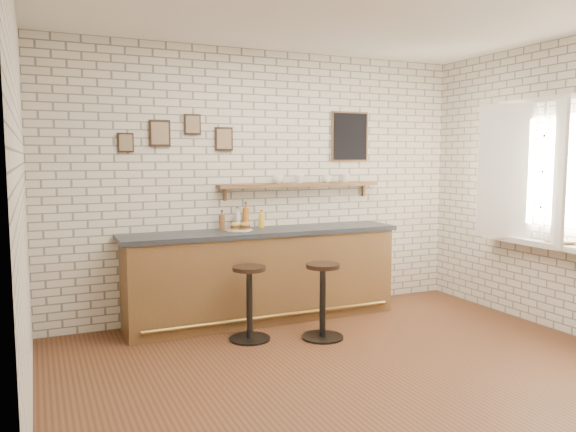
% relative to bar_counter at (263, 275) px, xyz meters
% --- Properties ---
extents(ground, '(5.00, 5.00, 0.00)m').
position_rel_bar_counter_xyz_m(ground, '(0.15, -1.70, -0.51)').
color(ground, brown).
rests_on(ground, ground).
extents(bar_counter, '(3.10, 0.65, 1.01)m').
position_rel_bar_counter_xyz_m(bar_counter, '(0.00, 0.00, 0.00)').
color(bar_counter, brown).
rests_on(bar_counter, ground).
extents(sandwich_plate, '(0.28, 0.28, 0.01)m').
position_rel_bar_counter_xyz_m(sandwich_plate, '(-0.26, 0.04, 0.51)').
color(sandwich_plate, white).
rests_on(sandwich_plate, bar_counter).
extents(ciabatta_sandwich, '(0.25, 0.19, 0.07)m').
position_rel_bar_counter_xyz_m(ciabatta_sandwich, '(-0.25, 0.04, 0.55)').
color(ciabatta_sandwich, tan).
rests_on(ciabatta_sandwich, sandwich_plate).
extents(potato_chips, '(0.26, 0.18, 0.00)m').
position_rel_bar_counter_xyz_m(potato_chips, '(-0.28, 0.04, 0.52)').
color(potato_chips, '#C28644').
rests_on(potato_chips, sandwich_plate).
extents(bitters_bottle_brown, '(0.07, 0.07, 0.21)m').
position_rel_bar_counter_xyz_m(bitters_bottle_brown, '(-0.41, 0.19, 0.59)').
color(bitters_bottle_brown, brown).
rests_on(bitters_bottle_brown, bar_counter).
extents(bitters_bottle_white, '(0.06, 0.06, 0.24)m').
position_rel_bar_counter_xyz_m(bitters_bottle_white, '(-0.23, 0.19, 0.60)').
color(bitters_bottle_white, beige).
rests_on(bitters_bottle_white, bar_counter).
extents(bitters_bottle_amber, '(0.07, 0.07, 0.29)m').
position_rel_bar_counter_xyz_m(bitters_bottle_amber, '(-0.13, 0.19, 0.62)').
color(bitters_bottle_amber, '#AB5F1B').
rests_on(bitters_bottle_amber, bar_counter).
extents(condiment_bottle_yellow, '(0.06, 0.06, 0.20)m').
position_rel_bar_counter_xyz_m(condiment_bottle_yellow, '(0.06, 0.19, 0.59)').
color(condiment_bottle_yellow, yellow).
rests_on(condiment_bottle_yellow, bar_counter).
extents(bar_stool_left, '(0.41, 0.41, 0.74)m').
position_rel_bar_counter_xyz_m(bar_stool_left, '(-0.38, -0.59, -0.11)').
color(bar_stool_left, black).
rests_on(bar_stool_left, ground).
extents(bar_stool_right, '(0.42, 0.42, 0.75)m').
position_rel_bar_counter_xyz_m(bar_stool_right, '(0.30, -0.85, -0.10)').
color(bar_stool_right, black).
rests_on(bar_stool_right, ground).
extents(wall_shelf, '(2.00, 0.18, 0.18)m').
position_rel_bar_counter_xyz_m(wall_shelf, '(0.55, 0.20, 0.97)').
color(wall_shelf, brown).
rests_on(wall_shelf, ground).
extents(shelf_cup_a, '(0.15, 0.15, 0.10)m').
position_rel_bar_counter_xyz_m(shelf_cup_a, '(0.27, 0.20, 1.04)').
color(shelf_cup_a, white).
rests_on(shelf_cup_a, wall_shelf).
extents(shelf_cup_b, '(0.16, 0.16, 0.10)m').
position_rel_bar_counter_xyz_m(shelf_cup_b, '(0.54, 0.20, 1.05)').
color(shelf_cup_b, white).
rests_on(shelf_cup_b, wall_shelf).
extents(shelf_cup_c, '(0.13, 0.13, 0.09)m').
position_rel_bar_counter_xyz_m(shelf_cup_c, '(0.90, 0.20, 1.04)').
color(shelf_cup_c, white).
rests_on(shelf_cup_c, wall_shelf).
extents(shelf_cup_d, '(0.15, 0.15, 0.10)m').
position_rel_bar_counter_xyz_m(shelf_cup_d, '(1.15, 0.20, 1.04)').
color(shelf_cup_d, white).
rests_on(shelf_cup_d, wall_shelf).
extents(back_wall_decor, '(2.96, 0.02, 0.56)m').
position_rel_bar_counter_xyz_m(back_wall_decor, '(0.38, 0.28, 1.54)').
color(back_wall_decor, black).
rests_on(back_wall_decor, ground).
extents(window_sill, '(0.20, 1.35, 0.06)m').
position_rel_bar_counter_xyz_m(window_sill, '(2.55, -1.40, 0.39)').
color(window_sill, white).
rests_on(window_sill, ground).
extents(casement_window, '(0.40, 1.30, 1.56)m').
position_rel_bar_counter_xyz_m(casement_window, '(2.51, -1.40, 1.14)').
color(casement_window, white).
rests_on(casement_window, ground).
extents(book_lower, '(0.22, 0.27, 0.02)m').
position_rel_bar_counter_xyz_m(book_lower, '(2.53, -1.67, 0.43)').
color(book_lower, tan).
rests_on(book_lower, window_sill).
extents(book_upper, '(0.26, 0.27, 0.02)m').
position_rel_bar_counter_xyz_m(book_upper, '(2.53, -1.67, 0.45)').
color(book_upper, tan).
rests_on(book_upper, book_lower).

